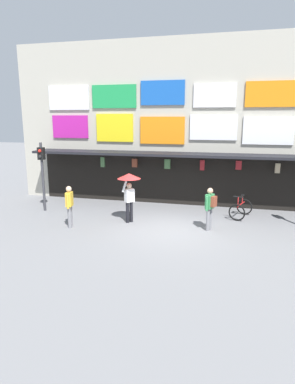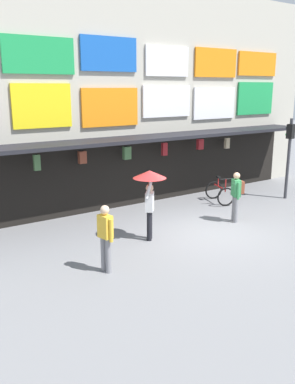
{
  "view_description": "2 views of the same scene",
  "coord_description": "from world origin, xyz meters",
  "px_view_note": "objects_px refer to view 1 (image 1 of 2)",
  "views": [
    {
      "loc": [
        2.03,
        -12.17,
        4.28
      ],
      "look_at": [
        -1.2,
        0.84,
        1.27
      ],
      "focal_mm": 30.87,
      "sensor_mm": 36.0,
      "label": 1
    },
    {
      "loc": [
        -8.33,
        -8.89,
        4.37
      ],
      "look_at": [
        -1.89,
        0.64,
        1.42
      ],
      "focal_mm": 38.36,
      "sensor_mm": 36.0,
      "label": 2
    }
  ],
  "objects_px": {
    "traffic_light_near": "(42,166)",
    "pedestrian_with_umbrella": "(129,184)",
    "pedestrian_in_red": "(70,204)",
    "pedestrian_in_white": "(210,206)",
    "bicycle_parked": "(241,209)"
  },
  "relations": [
    {
      "from": "pedestrian_in_white",
      "to": "pedestrian_with_umbrella",
      "type": "bearing_deg",
      "value": 176.12
    },
    {
      "from": "traffic_light_near",
      "to": "pedestrian_in_red",
      "type": "relative_size",
      "value": 1.9
    },
    {
      "from": "pedestrian_in_red",
      "to": "pedestrian_with_umbrella",
      "type": "bearing_deg",
      "value": 29.8
    },
    {
      "from": "pedestrian_with_umbrella",
      "to": "bicycle_parked",
      "type": "bearing_deg",
      "value": 21.68
    },
    {
      "from": "traffic_light_near",
      "to": "bicycle_parked",
      "type": "height_order",
      "value": "traffic_light_near"
    },
    {
      "from": "traffic_light_near",
      "to": "bicycle_parked",
      "type": "bearing_deg",
      "value": 6.71
    },
    {
      "from": "pedestrian_with_umbrella",
      "to": "pedestrian_in_white",
      "type": "bearing_deg",
      "value": -3.88
    },
    {
      "from": "pedestrian_in_white",
      "to": "pedestrian_in_red",
      "type": "distance_m",
      "value": 5.51
    },
    {
      "from": "traffic_light_near",
      "to": "bicycle_parked",
      "type": "relative_size",
      "value": 2.41
    },
    {
      "from": "pedestrian_in_white",
      "to": "pedestrian_in_red",
      "type": "height_order",
      "value": "same"
    },
    {
      "from": "bicycle_parked",
      "to": "pedestrian_in_red",
      "type": "xyz_separation_m",
      "value": [
        -6.64,
        -3.01,
        0.55
      ]
    },
    {
      "from": "bicycle_parked",
      "to": "pedestrian_with_umbrella",
      "type": "distance_m",
      "value": 5.04
    },
    {
      "from": "pedestrian_in_red",
      "to": "bicycle_parked",
      "type": "bearing_deg",
      "value": 24.37
    },
    {
      "from": "traffic_light_near",
      "to": "pedestrian_with_umbrella",
      "type": "bearing_deg",
      "value": -9.67
    },
    {
      "from": "traffic_light_near",
      "to": "pedestrian_in_white",
      "type": "bearing_deg",
      "value": -7.2
    }
  ]
}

